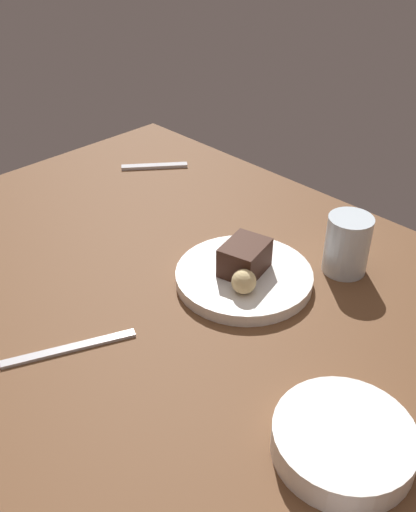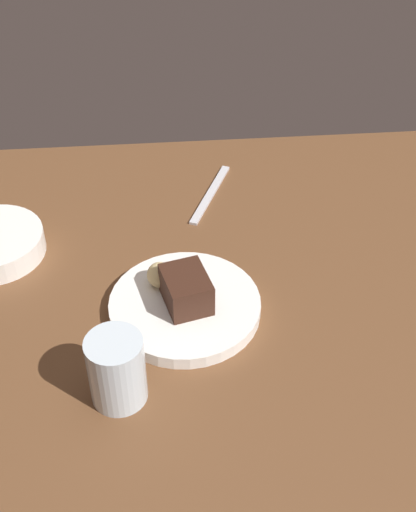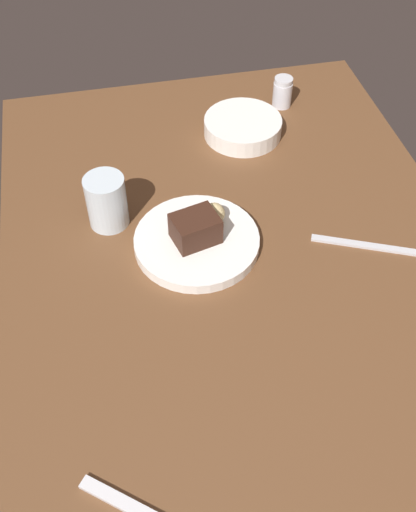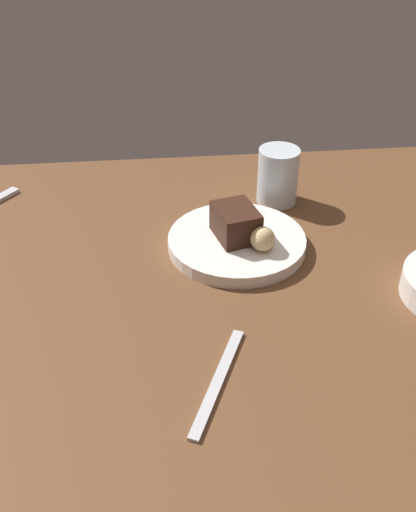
# 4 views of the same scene
# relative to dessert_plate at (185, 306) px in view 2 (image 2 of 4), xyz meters

# --- Properties ---
(dining_table) EXTENTS (1.20, 0.84, 0.03)m
(dining_table) POSITION_rel_dessert_plate_xyz_m (0.05, 0.07, -0.03)
(dining_table) COLOR brown
(dining_table) RESTS_ON ground
(dessert_plate) EXTENTS (0.23, 0.23, 0.02)m
(dessert_plate) POSITION_rel_dessert_plate_xyz_m (0.00, 0.00, 0.00)
(dessert_plate) COLOR white
(dessert_plate) RESTS_ON dining_table
(chocolate_cake_slice) EXTENTS (0.08, 0.09, 0.05)m
(chocolate_cake_slice) POSITION_rel_dessert_plate_xyz_m (0.00, -0.00, 0.04)
(chocolate_cake_slice) COLOR #381E14
(chocolate_cake_slice) RESTS_ON dessert_plate
(bread_roll) EXTENTS (0.04, 0.04, 0.04)m
(bread_roll) POSITION_rel_dessert_plate_xyz_m (-0.03, 0.04, 0.03)
(bread_roll) COLOR #DBC184
(bread_roll) RESTS_ON dessert_plate
(water_glass) EXTENTS (0.07, 0.07, 0.10)m
(water_glass) POSITION_rel_dessert_plate_xyz_m (-0.10, -0.15, 0.04)
(water_glass) COLOR silver
(water_glass) RESTS_ON dining_table
(butter_knife) EXTENTS (0.09, 0.18, 0.01)m
(butter_knife) POSITION_rel_dessert_plate_xyz_m (0.06, 0.30, -0.01)
(butter_knife) COLOR silver
(butter_knife) RESTS_ON dining_table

